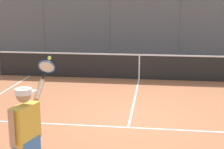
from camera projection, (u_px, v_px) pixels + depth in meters
The scene contains 5 objects.
ground_plane at pixel (130, 120), 8.33m from camera, with size 60.00×60.00×0.00m, color #A8603D.
court_line_markings at pixel (127, 134), 7.48m from camera, with size 8.71×9.02×0.01m.
fence_backdrop at pixel (145, 31), 17.47m from camera, with size 20.62×1.37×3.03m.
tennis_net at pixel (139, 66), 12.53m from camera, with size 11.19×0.09×1.07m.
tennis_player at pixel (26, 133), 4.97m from camera, with size 0.38×1.43×2.00m.
Camera 1 is at (-0.59, 7.86, 2.96)m, focal length 53.21 mm.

